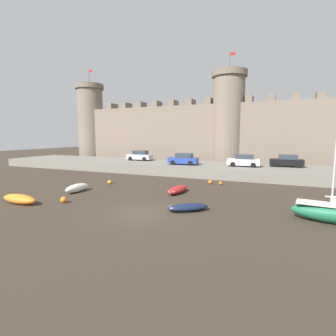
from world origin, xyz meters
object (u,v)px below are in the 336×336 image
Objects in this scene: rowboat_foreground_centre at (188,207)px; car_quay_centre_east at (140,156)px; mooring_buoy_near_shore at (210,182)px; car_quay_west at (183,159)px; car_quay_east at (287,161)px; rowboat_midflat_left at (77,188)px; mooring_buoy_near_channel at (220,183)px; mooring_buoy_off_centre at (64,200)px; car_quay_centre_west at (244,161)px; sailboat_midflat_right at (336,213)px; mooring_buoy_mid_mud at (110,182)px; rowboat_near_channel_right at (178,189)px; rowboat_midflat_centre at (19,199)px.

rowboat_foreground_centre is 0.72× the size of car_quay_centre_east.
car_quay_west is (-5.54, 6.45, 1.81)m from mooring_buoy_near_shore.
car_quay_east and car_quay_centre_east have the same top height.
rowboat_midflat_left reaches higher than mooring_buoy_near_channel.
mooring_buoy_off_centre is 23.15m from car_quay_centre_west.
rowboat_midflat_left is 0.56× the size of sailboat_midflat_right.
car_quay_centre_east is at bearing 142.03° from sailboat_midflat_right.
rowboat_foreground_centre is (11.77, -1.86, -0.11)m from rowboat_midflat_left.
car_quay_west is (5.06, 15.49, 1.63)m from rowboat_midflat_left.
sailboat_midflat_right reaches higher than car_quay_centre_west.
car_quay_centre_east is at bearing 148.22° from mooring_buoy_near_channel.
rowboat_midflat_left is 6.49× the size of mooring_buoy_mid_mud.
rowboat_near_channel_right reaches higher than mooring_buoy_near_channel.
car_quay_east is at bearing -0.17° from car_quay_centre_east.
car_quay_west is at bearing 71.92° from rowboat_midflat_left.
sailboat_midflat_right is at bearing -14.39° from mooring_buoy_mid_mud.
mooring_buoy_near_channel is at bearing 21.11° from mooring_buoy_mid_mud.
mooring_buoy_near_shore is at bearing -33.58° from car_quay_centre_east.
sailboat_midflat_right is 14.19m from mooring_buoy_near_shore.
mooring_buoy_near_shore is 15.34m from mooring_buoy_off_centre.
rowboat_near_channel_right is 7.63× the size of mooring_buoy_near_shore.
mooring_buoy_off_centre is (-19.01, -2.92, -0.42)m from sailboat_midflat_right.
mooring_buoy_mid_mud is 17.58m from car_quay_centre_west.
rowboat_midflat_centre is at bearing -168.44° from sailboat_midflat_right.
sailboat_midflat_right is at bearing -1.88° from rowboat_midflat_left.
car_quay_centre_east is at bearing 173.25° from car_quay_centre_west.
car_quay_east is at bearing 97.66° from sailboat_midflat_right.
rowboat_midflat_left is at bearing -139.54° from mooring_buoy_near_shore.
rowboat_foreground_centre is 10.82m from mooring_buoy_near_channel.
car_quay_east is at bearing 37.77° from mooring_buoy_mid_mud.
mooring_buoy_mid_mud is (-8.57, 1.23, -0.12)m from rowboat_near_channel_right.
mooring_buoy_mid_mud is at bearing 81.39° from rowboat_midflat_centre.
rowboat_midflat_left is at bearing 171.02° from rowboat_foreground_centre.
mooring_buoy_near_shore is (-1.17, 10.90, -0.08)m from rowboat_foreground_centre.
car_quay_centre_east is (-24.64, 19.23, 1.37)m from sailboat_midflat_right.
car_quay_west is (-6.72, 17.35, 1.74)m from rowboat_foreground_centre.
car_quay_centre_west is (1.37, 18.41, 1.74)m from rowboat_foreground_centre.
car_quay_east is (7.74, 9.44, 1.81)m from mooring_buoy_near_shore.
rowboat_near_channel_right reaches higher than mooring_buoy_mid_mud.
rowboat_midflat_left reaches higher than rowboat_foreground_centre.
sailboat_midflat_right is 11.66× the size of mooring_buoy_mid_mud.
mooring_buoy_near_channel is 15.96m from mooring_buoy_off_centre.
rowboat_midflat_centre is 0.84× the size of car_quay_centre_west.
mooring_buoy_near_channel is 0.09× the size of car_quay_centre_east.
rowboat_near_channel_right is at bearing -106.03° from mooring_buoy_near_shore.
car_quay_west is (4.66, 10.91, 1.81)m from mooring_buoy_mid_mud.
rowboat_midflat_left is 14.78m from mooring_buoy_near_channel.
rowboat_midflat_centre is 7.83× the size of mooring_buoy_near_shore.
car_quay_centre_west is (-5.19, -1.93, 0.00)m from car_quay_east.
rowboat_midflat_left is 11.92m from rowboat_foreground_centre.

